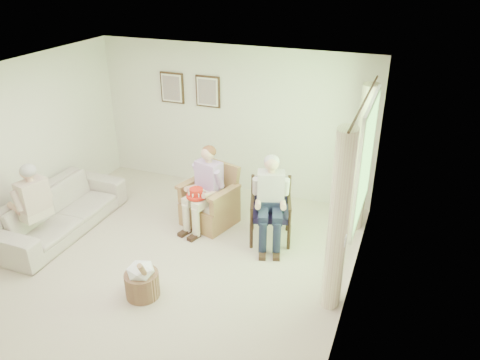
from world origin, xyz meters
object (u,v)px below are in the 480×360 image
Objects in this scene: wood_armchair at (272,207)px; sofa at (60,211)px; person_dark at (270,195)px; red_hat at (196,194)px; person_wicker at (206,183)px; wicker_armchair at (210,205)px; person_sofa at (30,202)px; hatbox at (142,279)px.

sofa is at bearing -179.96° from wood_armchair.
red_hat is at bearing 168.71° from person_dark.
sofa is 2.32m from person_wicker.
sofa is 1.74× the size of person_wicker.
wood_armchair is at bearing 14.40° from wicker_armchair.
red_hat is (2.01, 0.73, 0.33)m from sofa.
person_dark is 4.39× the size of red_hat.
person_sofa is (-3.13, -1.37, -0.03)m from person_dark.
person_wicker is at bearing 137.87° from person_sofa.
person_wicker is 0.98× the size of person_dark.
wood_armchair reaches higher than sofa.
person_wicker is 0.23m from red_hat.
wicker_armchair is 1.17m from person_dark.
person_sofa is 4.28× the size of red_hat.
sofa reaches higher than hatbox.
wood_armchair is 3.49m from person_sofa.
wood_armchair is 0.40× the size of sofa.
person_dark is at bearing -107.87° from wood_armchair.
person_sofa is at bearing -128.57° from person_wicker.
sofa is 7.49× the size of red_hat.
wood_armchair is at bearing -72.10° from sofa.
wood_armchair is 1.17m from red_hat.
person_dark is 1.13m from red_hat.
hatbox is (2.03, -0.39, -0.51)m from person_sofa.
wicker_armchair is at bearing 159.78° from wood_armchair.
person_wicker is 1.00× the size of person_sofa.
person_wicker is 1.05m from person_dark.
person_wicker is 2.06× the size of hatbox.
person_dark is at bearing 13.00° from person_wicker.
wood_armchair is 0.70× the size of person_wicker.
hatbox is (-0.06, -1.84, -0.51)m from person_wicker.
wicker_armchair is 1.04× the size of wood_armchair.
hatbox is (-1.10, -1.92, -0.26)m from wood_armchair.
wood_armchair is 3.03× the size of red_hat.
sofa is at bearing 155.86° from hatbox.
person_wicker is at bearing 166.81° from wood_armchair.
person_sofa reaches higher than wood_armchair.
wicker_armchair reaches higher than sofa.
wood_armchair is at bearing 60.15° from hatbox.
sofa is at bearing 177.45° from person_dark.
wicker_armchair is 1.07m from wood_armchair.
person_wicker reaches higher than wicker_armchair.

